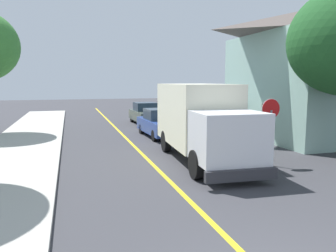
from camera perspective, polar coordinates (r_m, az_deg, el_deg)
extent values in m
cube|color=gold|center=(14.24, -3.66, -5.70)|extent=(0.16, 56.00, 0.01)
cube|color=#F2EDCC|center=(14.48, 4.84, 2.13)|extent=(2.68, 5.13, 2.60)
cube|color=silver|center=(11.30, 10.38, -1.86)|extent=(2.39, 2.13, 1.70)
cube|color=#1E2D3D|center=(10.43, 12.42, -0.63)|extent=(2.04, 0.20, 0.75)
cube|color=#2D2D33|center=(10.57, 12.63, -8.32)|extent=(2.41, 0.34, 0.36)
cylinder|color=black|center=(12.11, 14.46, -5.92)|extent=(0.36, 1.02, 1.00)
cylinder|color=black|center=(11.30, 4.94, -6.68)|extent=(0.36, 1.02, 1.00)
cylinder|color=black|center=(16.18, 6.93, -2.31)|extent=(0.36, 1.02, 1.00)
cylinder|color=black|center=(15.58, -0.34, -2.64)|extent=(0.36, 1.02, 1.00)
cube|color=#2D4793|center=(19.78, -1.36, 0.01)|extent=(2.00, 4.48, 0.76)
cube|color=#1E2D3D|center=(19.84, -1.50, 2.07)|extent=(1.66, 1.87, 0.64)
cylinder|color=black|center=(18.78, 2.27, -1.42)|extent=(0.25, 0.65, 0.64)
cylinder|color=black|center=(18.27, -2.35, -1.68)|extent=(0.25, 0.65, 0.64)
cylinder|color=black|center=(21.39, -0.51, -0.29)|extent=(0.25, 0.65, 0.64)
cylinder|color=black|center=(20.94, -4.60, -0.49)|extent=(0.25, 0.65, 0.64)
cube|color=#4C564C|center=(25.85, -3.90, 1.82)|extent=(1.92, 4.45, 0.76)
cube|color=#1E2D3D|center=(25.93, -4.00, 3.39)|extent=(1.63, 1.84, 0.64)
cylinder|color=black|center=(24.75, -1.31, 0.80)|extent=(0.24, 0.65, 0.64)
cylinder|color=black|center=(24.34, -4.87, 0.66)|extent=(0.24, 0.65, 0.64)
cylinder|color=black|center=(27.44, -3.03, 1.48)|extent=(0.24, 0.65, 0.64)
cylinder|color=black|center=(27.07, -6.26, 1.36)|extent=(0.24, 0.65, 0.64)
cube|color=silver|center=(19.80, 8.27, -0.06)|extent=(2.00, 4.48, 0.76)
cube|color=#1E2D3D|center=(19.58, 8.51, 1.91)|extent=(1.67, 1.87, 0.64)
cylinder|color=black|center=(20.76, 4.52, -0.56)|extent=(0.25, 0.65, 0.64)
cylinder|color=black|center=(21.44, 8.38, -0.36)|extent=(0.25, 0.65, 0.64)
cylinder|color=black|center=(18.25, 8.10, -1.76)|extent=(0.25, 0.65, 0.64)
cylinder|color=black|center=(19.02, 12.32, -1.48)|extent=(0.25, 0.65, 0.64)
cylinder|color=gray|center=(13.49, 17.31, -2.04)|extent=(0.08, 0.08, 2.20)
cylinder|color=red|center=(13.38, 17.43, 2.84)|extent=(0.76, 0.03, 0.76)
cylinder|color=white|center=(13.39, 17.39, 2.85)|extent=(0.80, 0.02, 0.80)
cube|color=#9EC6B7|center=(22.51, 26.87, 6.13)|extent=(10.59, 8.21, 6.00)
cube|color=brown|center=(18.58, 16.81, 0.42)|extent=(0.10, 1.00, 2.10)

